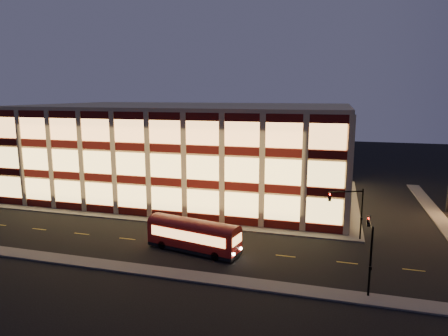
% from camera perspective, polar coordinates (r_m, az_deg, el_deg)
% --- Properties ---
extents(ground, '(200.00, 200.00, 0.00)m').
position_cam_1_polar(ground, '(51.61, -8.41, -7.93)').
color(ground, black).
rests_on(ground, ground).
extents(sidewalk_office_south, '(54.00, 2.00, 0.15)m').
position_cam_1_polar(sidewalk_office_south, '(53.69, -10.92, -7.19)').
color(sidewalk_office_south, '#514F4C').
rests_on(sidewalk_office_south, ground).
extents(sidewalk_office_east, '(2.00, 30.00, 0.15)m').
position_cam_1_polar(sidewalk_office_east, '(63.68, 17.70, -4.68)').
color(sidewalk_office_east, '#514F4C').
rests_on(sidewalk_office_east, ground).
extents(sidewalk_tower_west, '(2.00, 30.00, 0.15)m').
position_cam_1_polar(sidewalk_tower_west, '(65.06, 27.45, -5.07)').
color(sidewalk_tower_west, '#514F4C').
rests_on(sidewalk_tower_west, ground).
extents(sidewalk_near, '(100.00, 2.00, 0.15)m').
position_cam_1_polar(sidewalk_near, '(40.90, -16.07, -13.21)').
color(sidewalk_near, '#514F4C').
rests_on(sidewalk_near, ground).
extents(office_building, '(50.45, 30.45, 14.50)m').
position_cam_1_polar(office_building, '(66.33, -4.90, 2.72)').
color(office_building, tan).
rests_on(office_building, ground).
extents(traffic_signal_far, '(3.79, 1.87, 6.00)m').
position_cam_1_polar(traffic_signal_far, '(46.42, 17.57, -5.13)').
color(traffic_signal_far, black).
rests_on(traffic_signal_far, ground).
extents(traffic_signal_near, '(0.32, 4.45, 6.00)m').
position_cam_1_polar(traffic_signal_near, '(35.77, 20.13, -9.98)').
color(traffic_signal_near, black).
rests_on(traffic_signal_near, ground).
extents(trolley_bus, '(10.39, 4.55, 3.42)m').
position_cam_1_polar(trolley_bus, '(42.34, -4.38, -9.33)').
color(trolley_bus, maroon).
rests_on(trolley_bus, ground).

